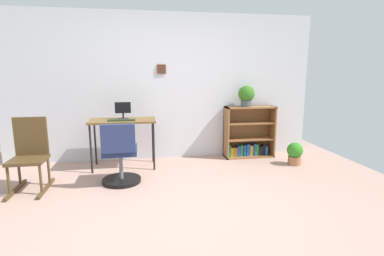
{
  "coord_description": "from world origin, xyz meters",
  "views": [
    {
      "loc": [
        -0.35,
        -2.9,
        1.48
      ],
      "look_at": [
        0.34,
        1.15,
        0.7
      ],
      "focal_mm": 27.57,
      "sensor_mm": 36.0,
      "label": 1
    }
  ],
  "objects_px": {
    "keyboard": "(122,120)",
    "rocking_chair": "(30,154)",
    "monitor": "(123,110)",
    "bookshelf_low": "(248,135)",
    "desk": "(123,124)",
    "potted_plant_on_shelf": "(246,95)",
    "office_chair": "(120,158)",
    "potted_plant_floor": "(295,153)"
  },
  "relations": [
    {
      "from": "keyboard",
      "to": "rocking_chair",
      "type": "xyz_separation_m",
      "value": [
        -1.11,
        -0.59,
        -0.31
      ]
    },
    {
      "from": "monitor",
      "to": "bookshelf_low",
      "type": "height_order",
      "value": "monitor"
    },
    {
      "from": "desk",
      "to": "potted_plant_on_shelf",
      "type": "bearing_deg",
      "value": 6.06
    },
    {
      "from": "office_chair",
      "to": "bookshelf_low",
      "type": "bearing_deg",
      "value": 24.94
    },
    {
      "from": "desk",
      "to": "keyboard",
      "type": "distance_m",
      "value": 0.13
    },
    {
      "from": "monitor",
      "to": "potted_plant_on_shelf",
      "type": "xyz_separation_m",
      "value": [
        2.05,
        0.15,
        0.2
      ]
    },
    {
      "from": "potted_plant_on_shelf",
      "to": "bookshelf_low",
      "type": "bearing_deg",
      "value": 35.82
    },
    {
      "from": "office_chair",
      "to": "potted_plant_on_shelf",
      "type": "relative_size",
      "value": 2.35
    },
    {
      "from": "desk",
      "to": "office_chair",
      "type": "height_order",
      "value": "office_chair"
    },
    {
      "from": "monitor",
      "to": "potted_plant_floor",
      "type": "xyz_separation_m",
      "value": [
        2.7,
        -0.4,
        -0.7
      ]
    },
    {
      "from": "monitor",
      "to": "potted_plant_floor",
      "type": "relative_size",
      "value": 0.72
    },
    {
      "from": "keyboard",
      "to": "rocking_chair",
      "type": "distance_m",
      "value": 1.29
    },
    {
      "from": "monitor",
      "to": "keyboard",
      "type": "bearing_deg",
      "value": -95.35
    },
    {
      "from": "office_chair",
      "to": "desk",
      "type": "bearing_deg",
      "value": 89.67
    },
    {
      "from": "keyboard",
      "to": "potted_plant_on_shelf",
      "type": "xyz_separation_m",
      "value": [
        2.06,
        0.32,
        0.32
      ]
    },
    {
      "from": "keyboard",
      "to": "bookshelf_low",
      "type": "xyz_separation_m",
      "value": [
        2.14,
        0.37,
        -0.38
      ]
    },
    {
      "from": "bookshelf_low",
      "to": "monitor",
      "type": "bearing_deg",
      "value": -174.44
    },
    {
      "from": "keyboard",
      "to": "office_chair",
      "type": "distance_m",
      "value": 0.74
    },
    {
      "from": "keyboard",
      "to": "potted_plant_floor",
      "type": "distance_m",
      "value": 2.79
    },
    {
      "from": "keyboard",
      "to": "rocking_chair",
      "type": "bearing_deg",
      "value": -152.12
    },
    {
      "from": "potted_plant_on_shelf",
      "to": "office_chair",
      "type": "bearing_deg",
      "value": -155.51
    },
    {
      "from": "rocking_chair",
      "to": "potted_plant_on_shelf",
      "type": "relative_size",
      "value": 2.55
    },
    {
      "from": "desk",
      "to": "potted_plant_on_shelf",
      "type": "relative_size",
      "value": 2.78
    },
    {
      "from": "monitor",
      "to": "potted_plant_floor",
      "type": "height_order",
      "value": "monitor"
    },
    {
      "from": "desk",
      "to": "potted_plant_floor",
      "type": "distance_m",
      "value": 2.77
    },
    {
      "from": "keyboard",
      "to": "potted_plant_on_shelf",
      "type": "distance_m",
      "value": 2.11
    },
    {
      "from": "monitor",
      "to": "rocking_chair",
      "type": "height_order",
      "value": "monitor"
    },
    {
      "from": "monitor",
      "to": "bookshelf_low",
      "type": "relative_size",
      "value": 0.29
    },
    {
      "from": "monitor",
      "to": "potted_plant_on_shelf",
      "type": "distance_m",
      "value": 2.06
    },
    {
      "from": "monitor",
      "to": "potted_plant_on_shelf",
      "type": "relative_size",
      "value": 0.73
    },
    {
      "from": "bookshelf_low",
      "to": "potted_plant_floor",
      "type": "bearing_deg",
      "value": -46.43
    },
    {
      "from": "desk",
      "to": "rocking_chair",
      "type": "xyz_separation_m",
      "value": [
        -1.12,
        -0.69,
        -0.23
      ]
    },
    {
      "from": "monitor",
      "to": "potted_plant_floor",
      "type": "bearing_deg",
      "value": -8.35
    },
    {
      "from": "monitor",
      "to": "keyboard",
      "type": "distance_m",
      "value": 0.21
    },
    {
      "from": "monitor",
      "to": "potted_plant_floor",
      "type": "distance_m",
      "value": 2.82
    },
    {
      "from": "keyboard",
      "to": "potted_plant_floor",
      "type": "xyz_separation_m",
      "value": [
        2.72,
        -0.23,
        -0.57
      ]
    },
    {
      "from": "desk",
      "to": "rocking_chair",
      "type": "relative_size",
      "value": 1.09
    },
    {
      "from": "rocking_chair",
      "to": "potted_plant_on_shelf",
      "type": "xyz_separation_m",
      "value": [
        3.18,
        0.91,
        0.63
      ]
    },
    {
      "from": "rocking_chair",
      "to": "bookshelf_low",
      "type": "bearing_deg",
      "value": 16.48
    },
    {
      "from": "desk",
      "to": "office_chair",
      "type": "xyz_separation_m",
      "value": [
        -0.0,
        -0.72,
        -0.33
      ]
    },
    {
      "from": "desk",
      "to": "bookshelf_low",
      "type": "bearing_deg",
      "value": 7.32
    },
    {
      "from": "bookshelf_low",
      "to": "desk",
      "type": "bearing_deg",
      "value": -172.68
    }
  ]
}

